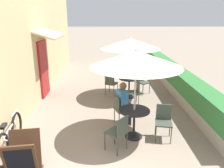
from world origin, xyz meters
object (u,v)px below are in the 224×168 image
(patio_table_mid, at_px, (129,83))
(bicycle_leaning, at_px, (10,136))
(patio_umbrella_near, at_px, (136,59))
(cafe_chair_mid_left, at_px, (135,90))
(cafe_chair_near_left, at_px, (120,108))
(seated_patron_near_left, at_px, (124,102))
(patio_umbrella_mid, at_px, (130,43))
(cafe_chair_near_right, at_px, (119,131))
(coffee_cup_mid, at_px, (127,78))
(patio_table_near, at_px, (134,118))
(cafe_chair_mid_back, at_px, (111,82))
(cafe_chair_mid_right, at_px, (142,80))
(menu_board, at_px, (23,157))
(cafe_chair_near_back, at_px, (164,119))

(patio_table_mid, xyz_separation_m, bicycle_leaning, (-3.03, -3.40, -0.17))
(patio_umbrella_near, distance_m, cafe_chair_mid_left, 2.64)
(cafe_chair_near_left, xyz_separation_m, seated_patron_near_left, (0.11, 0.04, 0.17))
(patio_umbrella_near, bearing_deg, patio_umbrella_mid, 86.68)
(cafe_chair_near_right, bearing_deg, bicycle_leaning, 129.60)
(coffee_cup_mid, bearing_deg, cafe_chair_near_right, -98.15)
(patio_table_near, bearing_deg, cafe_chair_mid_back, 99.49)
(cafe_chair_mid_right, bearing_deg, cafe_chair_mid_back, -23.99)
(menu_board, bearing_deg, patio_table_near, 23.55)
(cafe_chair_near_back, distance_m, patio_umbrella_mid, 3.34)
(cafe_chair_mid_left, bearing_deg, patio_table_near, 168.30)
(cafe_chair_near_right, bearing_deg, cafe_chair_mid_left, 26.50)
(patio_umbrella_near, xyz_separation_m, cafe_chair_near_back, (0.73, -0.06, -1.51))
(patio_table_near, distance_m, seated_patron_near_left, 0.74)
(cafe_chair_near_left, height_order, cafe_chair_mid_right, same)
(patio_table_mid, distance_m, cafe_chair_mid_left, 0.73)
(patio_table_mid, height_order, cafe_chair_mid_back, cafe_chair_mid_back)
(patio_table_mid, relative_size, coffee_cup_mid, 8.60)
(cafe_chair_near_back, bearing_deg, menu_board, 34.23)
(cafe_chair_near_back, bearing_deg, coffee_cup_mid, -65.89)
(cafe_chair_mid_left, xyz_separation_m, menu_board, (-2.57, -3.49, -0.10))
(cafe_chair_mid_back, bearing_deg, bicycle_leaning, -96.69)
(patio_umbrella_mid, height_order, cafe_chair_mid_back, patio_umbrella_mid)
(patio_umbrella_mid, height_order, cafe_chair_mid_right, patio_umbrella_mid)
(cafe_chair_near_left, distance_m, coffee_cup_mid, 2.18)
(patio_umbrella_near, relative_size, cafe_chair_near_left, 2.60)
(menu_board, bearing_deg, patio_umbrella_near, 23.55)
(cafe_chair_near_right, relative_size, patio_umbrella_mid, 0.38)
(cafe_chair_mid_right, bearing_deg, coffee_cup_mid, 5.15)
(cafe_chair_near_right, relative_size, cafe_chair_mid_right, 1.00)
(coffee_cup_mid, bearing_deg, cafe_chair_mid_back, 151.48)
(seated_patron_near_left, distance_m, coffee_cup_mid, 2.12)
(patio_umbrella_mid, bearing_deg, menu_board, -120.12)
(bicycle_leaning, bearing_deg, menu_board, -59.82)
(bicycle_leaning, bearing_deg, cafe_chair_mid_back, 51.49)
(patio_table_mid, relative_size, menu_board, 0.91)
(cafe_chair_near_left, bearing_deg, bicycle_leaning, -83.85)
(cafe_chair_near_right, bearing_deg, cafe_chair_mid_right, 24.80)
(cafe_chair_near_left, distance_m, cafe_chair_mid_left, 1.60)
(cafe_chair_near_left, relative_size, cafe_chair_near_right, 1.00)
(menu_board, bearing_deg, seated_patron_near_left, 37.53)
(patio_umbrella_mid, distance_m, cafe_chair_mid_left, 1.68)
(cafe_chair_near_right, height_order, coffee_cup_mid, cafe_chair_near_right)
(seated_patron_near_left, distance_m, cafe_chair_mid_left, 1.54)
(cafe_chair_mid_right, bearing_deg, cafe_chair_near_right, 39.80)
(seated_patron_near_left, xyz_separation_m, bicycle_leaning, (-2.67, -1.23, -0.32))
(patio_table_mid, bearing_deg, seated_patron_near_left, -99.67)
(cafe_chair_near_left, xyz_separation_m, cafe_chair_mid_right, (1.03, 2.67, 0.00))
(cafe_chair_mid_left, distance_m, cafe_chair_mid_back, 1.27)
(cafe_chair_near_left, relative_size, coffee_cup_mid, 9.67)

